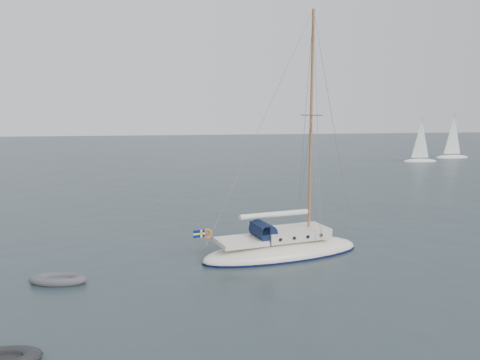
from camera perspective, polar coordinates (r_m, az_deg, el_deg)
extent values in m
plane|color=black|center=(27.62, -1.89, -9.90)|extent=(300.00, 300.00, 0.00)
ellipsoid|color=beige|center=(28.80, 5.18, -8.81)|extent=(10.12, 3.15, 1.69)
cube|color=beige|center=(28.70, 6.73, -6.49)|extent=(4.05, 2.14, 0.62)
cube|color=beige|center=(27.94, -0.18, -7.23)|extent=(2.70, 2.14, 0.28)
cylinder|color=#0D1732|center=(28.09, 2.66, -6.12)|extent=(1.08, 1.86, 1.08)
cube|color=#0D1732|center=(27.98, 2.21, -5.69)|extent=(0.51, 1.86, 0.45)
cylinder|color=#985E35|center=(28.08, 8.94, 6.44)|extent=(0.17, 0.17, 13.50)
cylinder|color=#985E35|center=(28.07, 8.98, 7.82)|extent=(0.06, 2.47, 0.06)
cylinder|color=#985E35|center=(28.05, 4.13, -4.27)|extent=(4.72, 0.11, 0.11)
cylinder|color=silver|center=(28.04, 4.13, -4.16)|extent=(4.39, 0.31, 0.31)
cylinder|color=#94929B|center=(27.56, -3.88, -6.42)|extent=(0.04, 2.47, 0.04)
torus|color=orange|center=(28.20, -4.16, -6.08)|extent=(0.61, 0.11, 0.61)
cylinder|color=#985E35|center=(27.54, -4.70, -6.68)|extent=(0.03, 0.03, 1.01)
cube|color=#021267|center=(27.43, -5.42, -6.03)|extent=(0.67, 0.02, 0.43)
cube|color=yellow|center=(27.43, -5.42, -6.03)|extent=(0.70, 0.03, 0.10)
cube|color=yellow|center=(27.44, -5.16, -6.02)|extent=(0.10, 0.03, 0.45)
cylinder|color=black|center=(29.32, 3.36, -6.12)|extent=(0.20, 0.07, 0.20)
cylinder|color=black|center=(27.30, 4.45, -7.23)|extent=(0.20, 0.07, 0.20)
cylinder|color=black|center=(29.55, 5.06, -6.03)|extent=(0.20, 0.07, 0.20)
cylinder|color=black|center=(27.54, 6.28, -7.12)|extent=(0.20, 0.07, 0.20)
cylinder|color=black|center=(29.79, 6.74, -5.94)|extent=(0.20, 0.07, 0.20)
cylinder|color=black|center=(27.81, 8.06, -7.00)|extent=(0.20, 0.07, 0.20)
cylinder|color=black|center=(30.07, 8.39, -5.84)|extent=(0.20, 0.07, 0.20)
cylinder|color=black|center=(28.10, 9.82, -6.88)|extent=(0.20, 0.07, 0.20)
cube|color=#48484D|center=(26.02, -21.29, -11.36)|extent=(1.79, 0.74, 0.11)
ellipsoid|color=silver|center=(87.12, 21.08, 2.12)|extent=(6.07, 2.02, 1.01)
cylinder|color=#94929B|center=(86.82, 21.21, 4.74)|extent=(0.10, 0.10, 7.08)
cone|color=silver|center=(86.79, 21.19, 4.74)|extent=(3.24, 3.24, 6.57)
ellipsoid|color=silver|center=(96.73, 24.42, 2.50)|extent=(6.64, 2.21, 1.11)
cylinder|color=#94929B|center=(96.44, 24.58, 5.08)|extent=(0.11, 0.11, 7.75)
cone|color=silver|center=(96.41, 24.55, 5.08)|extent=(3.54, 3.54, 7.20)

